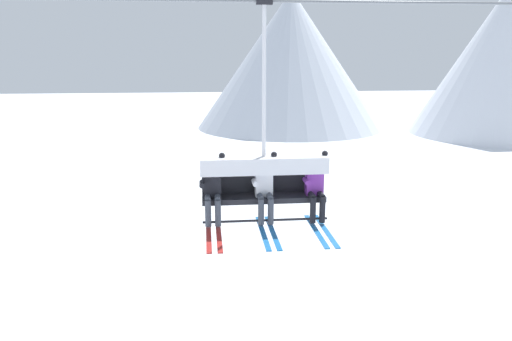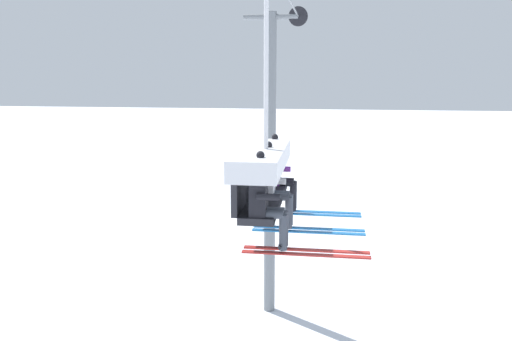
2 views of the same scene
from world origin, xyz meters
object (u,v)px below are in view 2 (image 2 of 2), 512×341
(skier_white, at_px, (275,186))
(lift_tower_far, at_px, (270,162))
(skier_black, at_px, (268,202))
(skier_purple, at_px, (281,174))
(chairlift_chair, at_px, (261,166))

(skier_white, bearing_deg, lift_tower_far, 6.82)
(lift_tower_far, relative_size, skier_black, 5.58)
(skier_white, bearing_deg, skier_black, 180.00)
(lift_tower_far, bearing_deg, skier_purple, -172.23)
(skier_purple, bearing_deg, skier_black, 180.00)
(lift_tower_far, xyz_separation_m, skier_white, (-7.73, -0.93, 1.02))
(lift_tower_far, xyz_separation_m, skier_purple, (-6.78, -0.93, 1.02))
(chairlift_chair, height_order, skier_purple, chairlift_chair)
(chairlift_chair, relative_size, skier_white, 2.31)
(chairlift_chair, height_order, skier_black, chairlift_chair)
(chairlift_chair, bearing_deg, lift_tower_far, 5.26)
(skier_white, distance_m, skier_purple, 0.95)
(skier_black, bearing_deg, skier_purple, 0.00)
(chairlift_chair, xyz_separation_m, skier_white, (0.00, -0.21, -0.31))
(lift_tower_far, xyz_separation_m, skier_black, (-8.69, -0.93, 1.02))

